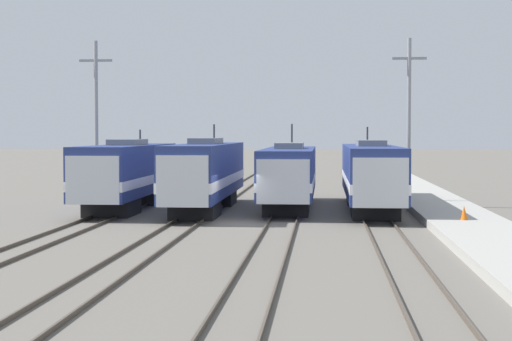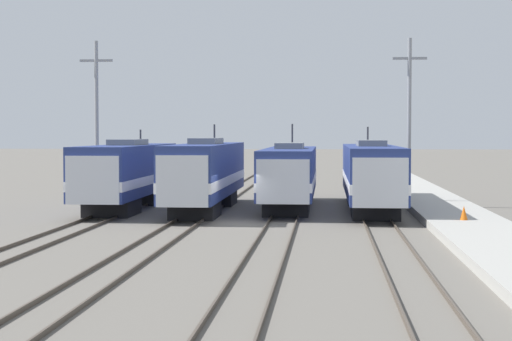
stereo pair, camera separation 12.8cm
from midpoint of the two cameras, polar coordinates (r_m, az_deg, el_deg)
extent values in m
plane|color=#666059|center=(44.16, -1.38, -3.56)|extent=(400.00, 400.00, 0.00)
cube|color=#4C4238|center=(45.73, -11.56, -3.30)|extent=(0.07, 120.00, 0.15)
cube|color=#4C4238|center=(45.35, -9.81, -3.34)|extent=(0.07, 120.00, 0.15)
cube|color=#4C4238|center=(44.60, -5.45, -3.41)|extent=(0.07, 120.00, 0.15)
cube|color=#4C4238|center=(44.37, -3.62, -3.43)|extent=(0.07, 120.00, 0.15)
cube|color=#4C4238|center=(44.00, 0.89, -3.48)|extent=(0.07, 120.00, 0.15)
cube|color=#4C4238|center=(43.93, 2.76, -3.49)|extent=(0.07, 120.00, 0.15)
cube|color=#4C4238|center=(43.95, 7.33, -3.51)|extent=(0.07, 120.00, 0.15)
cube|color=#4C4238|center=(44.04, 9.20, -3.51)|extent=(0.07, 120.00, 0.15)
cube|color=black|center=(49.19, -9.50, -2.41)|extent=(2.62, 3.53, 0.95)
cube|color=black|center=(56.98, -7.52, -1.72)|extent=(2.62, 3.53, 0.95)
cube|color=navy|center=(52.96, -8.45, 0.08)|extent=(3.09, 16.06, 2.98)
cube|color=silver|center=(52.99, -8.45, -0.56)|extent=(3.13, 16.10, 0.54)
cube|color=silver|center=(46.22, -10.42, -0.57)|extent=(2.84, 2.33, 2.54)
cube|color=black|center=(45.15, -10.78, 0.07)|extent=(2.41, 0.08, 0.71)
cube|color=slate|center=(52.91, -8.46, 1.88)|extent=(1.70, 4.01, 0.35)
cylinder|color=#38383D|center=(56.35, -7.64, 2.24)|extent=(0.12, 0.12, 0.96)
cube|color=black|center=(47.23, -3.99, -2.58)|extent=(2.44, 3.78, 0.95)
cube|color=black|center=(55.70, -2.65, -1.80)|extent=(2.44, 3.78, 0.95)
cube|color=navy|center=(51.34, -3.27, 0.07)|extent=(2.88, 17.16, 3.07)
cube|color=silver|center=(51.37, -3.27, -0.61)|extent=(2.92, 17.20, 0.55)
cube|color=silver|center=(43.98, -4.62, -0.64)|extent=(2.65, 2.43, 2.61)
cube|color=black|center=(42.83, -4.87, 0.04)|extent=(2.25, 0.08, 0.73)
cube|color=slate|center=(51.29, -3.27, 1.98)|extent=(1.58, 4.29, 0.35)
cylinder|color=#38383D|center=(55.03, -2.73, 2.47)|extent=(0.12, 0.12, 1.21)
cube|color=black|center=(48.90, 2.13, -2.41)|extent=(2.58, 3.67, 0.95)
cube|color=black|center=(57.21, 2.51, -1.69)|extent=(2.58, 3.67, 0.95)
cube|color=navy|center=(52.94, 2.34, -0.01)|extent=(3.03, 16.69, 2.76)
cube|color=silver|center=(52.96, 2.33, -0.61)|extent=(3.07, 16.73, 0.50)
cube|color=silver|center=(45.60, 1.95, -0.69)|extent=(2.79, 2.15, 2.35)
cube|color=black|center=(44.58, 1.89, -0.09)|extent=(2.37, 0.08, 0.66)
cube|color=slate|center=(52.89, 2.34, 1.67)|extent=(1.67, 4.17, 0.35)
cylinder|color=#38383D|center=(56.55, 2.50, 2.34)|extent=(0.12, 0.12, 1.56)
cube|color=black|center=(47.52, 8.01, -2.57)|extent=(2.55, 4.07, 0.95)
cube|color=black|center=(56.73, 7.47, -1.74)|extent=(2.55, 4.07, 0.95)
cube|color=navy|center=(52.00, 7.73, 0.02)|extent=(3.00, 18.51, 2.94)
cube|color=silver|center=(52.03, 7.72, -0.63)|extent=(3.04, 18.55, 0.53)
cube|color=silver|center=(43.57, 8.31, -0.76)|extent=(2.76, 1.78, 2.50)
cube|color=black|center=(42.73, 8.38, -0.09)|extent=(2.34, 0.08, 0.70)
cube|color=slate|center=(51.95, 7.74, 1.83)|extent=(1.65, 4.63, 0.35)
cylinder|color=#38383D|center=(56.02, 7.52, 2.31)|extent=(0.12, 0.12, 1.18)
cylinder|color=gray|center=(56.59, -10.51, 3.14)|extent=(0.26, 0.26, 10.64)
cube|color=gray|center=(56.78, -10.55, 7.22)|extent=(2.15, 0.16, 0.16)
cylinder|color=gray|center=(54.86, 10.24, 3.16)|extent=(0.26, 0.26, 10.64)
cube|color=gray|center=(55.05, 10.28, 7.37)|extent=(2.15, 0.16, 0.16)
cube|color=#A8A59E|center=(44.44, 13.76, -3.32)|extent=(4.00, 120.00, 0.41)
cone|color=orange|center=(43.15, 13.77, -2.76)|extent=(0.38, 0.38, 0.69)
camera|label=1|loc=(0.06, -89.92, 0.00)|focal=60.00mm
camera|label=2|loc=(0.06, 90.08, 0.00)|focal=60.00mm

